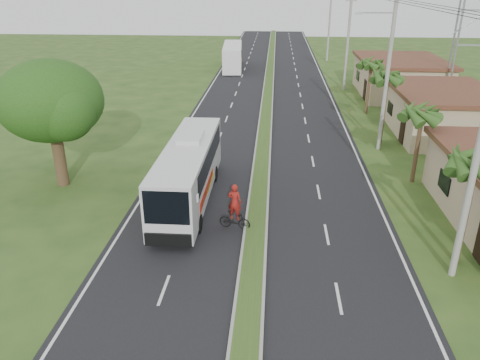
{
  "coord_description": "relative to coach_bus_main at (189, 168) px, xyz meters",
  "views": [
    {
      "loc": [
        0.74,
        -15.31,
        11.63
      ],
      "look_at": [
        -0.95,
        7.3,
        1.8
      ],
      "focal_mm": 35.0,
      "sensor_mm": 36.0,
      "label": 1
    }
  ],
  "objects": [
    {
      "name": "palm_verge_b",
      "position": [
        13.28,
        3.69,
        2.4
      ],
      "size": [
        2.4,
        2.4,
        5.05
      ],
      "color": "#473321",
      "rests_on": "ground"
    },
    {
      "name": "utility_pole_c",
      "position": [
        12.38,
        29.69,
        3.71
      ],
      "size": [
        1.6,
        0.28,
        11.0
      ],
      "color": "gray",
      "rests_on": "ground"
    },
    {
      "name": "shop_far",
      "position": [
        17.88,
        27.69,
        -0.03
      ],
      "size": [
        8.6,
        11.6,
        3.82
      ],
      "color": "tan",
      "rests_on": "ground"
    },
    {
      "name": "road_asphalt",
      "position": [
        3.88,
        11.69,
        -1.95
      ],
      "size": [
        14.0,
        160.0,
        0.02
      ],
      "primitive_type": "cube",
      "color": "black",
      "rests_on": "ground"
    },
    {
      "name": "median_strip",
      "position": [
        3.88,
        11.69,
        -1.86
      ],
      "size": [
        1.2,
        160.0,
        0.18
      ],
      "color": "gray",
      "rests_on": "ground"
    },
    {
      "name": "shade_tree",
      "position": [
        -8.23,
        1.71,
        3.07
      ],
      "size": [
        6.3,
        6.0,
        7.54
      ],
      "color": "#473321",
      "rests_on": "ground"
    },
    {
      "name": "motorcyclist",
      "position": [
        2.81,
        -3.05,
        -1.02
      ],
      "size": [
        1.68,
        0.81,
        2.45
      ],
      "rotation": [
        0.0,
        0.0,
        -0.23
      ],
      "color": "black",
      "rests_on": "ground"
    },
    {
      "name": "lane_edge_left",
      "position": [
        -2.82,
        11.69,
        -1.96
      ],
      "size": [
        0.12,
        160.0,
        0.01
      ],
      "primitive_type": "cube",
      "color": "silver",
      "rests_on": "ground"
    },
    {
      "name": "ground",
      "position": [
        3.88,
        -8.31,
        -1.96
      ],
      "size": [
        180.0,
        180.0,
        0.0
      ],
      "primitive_type": "plane",
      "color": "#294619",
      "rests_on": "ground"
    },
    {
      "name": "coach_bus_main",
      "position": [
        0.0,
        0.0,
        0.0
      ],
      "size": [
        2.38,
        11.04,
        3.57
      ],
      "rotation": [
        0.0,
        0.0,
        0.0
      ],
      "color": "silver",
      "rests_on": "ground"
    },
    {
      "name": "utility_pole_a",
      "position": [
        12.38,
        -6.31,
        3.71
      ],
      "size": [
        1.6,
        0.28,
        11.0
      ],
      "color": "gray",
      "rests_on": "ground"
    },
    {
      "name": "shop_mid",
      "position": [
        17.88,
        13.69,
        -0.1
      ],
      "size": [
        7.6,
        10.6,
        3.67
      ],
      "color": "tan",
      "rests_on": "ground"
    },
    {
      "name": "coach_bus_far",
      "position": [
        -1.33,
        41.86,
        -0.12
      ],
      "size": [
        3.19,
        11.29,
        3.25
      ],
      "rotation": [
        0.0,
        0.0,
        0.07
      ],
      "color": "white",
      "rests_on": "ground"
    },
    {
      "name": "palm_verge_a",
      "position": [
        12.88,
        -5.31,
        2.78
      ],
      "size": [
        2.4,
        2.4,
        5.45
      ],
      "color": "#473321",
      "rests_on": "ground"
    },
    {
      "name": "lane_edge_right",
      "position": [
        10.58,
        11.69,
        -1.96
      ],
      "size": [
        0.12,
        160.0,
        0.01
      ],
      "primitive_type": "cube",
      "color": "silver",
      "rests_on": "ground"
    },
    {
      "name": "palm_verge_d",
      "position": [
        13.18,
        19.69,
        2.59
      ],
      "size": [
        2.4,
        2.4,
        5.25
      ],
      "color": "#473321",
      "rests_on": "ground"
    },
    {
      "name": "palm_verge_c",
      "position": [
        12.68,
        10.69,
        3.16
      ],
      "size": [
        2.4,
        2.4,
        5.85
      ],
      "color": "#473321",
      "rests_on": "ground"
    },
    {
      "name": "utility_pole_b",
      "position": [
        12.35,
        9.69,
        4.3
      ],
      "size": [
        3.2,
        0.28,
        12.0
      ],
      "color": "gray",
      "rests_on": "ground"
    },
    {
      "name": "utility_pole_d",
      "position": [
        12.38,
        49.69,
        3.46
      ],
      "size": [
        1.6,
        0.28,
        10.5
      ],
      "color": "gray",
      "rests_on": "ground"
    }
  ]
}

